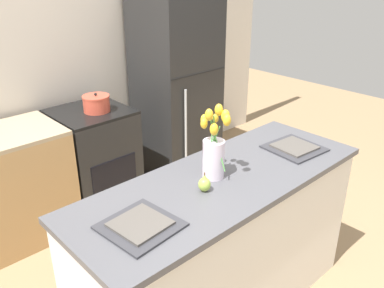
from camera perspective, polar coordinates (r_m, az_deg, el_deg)
back_wall at (r=3.67m, az=-19.48°, el=12.48°), size 5.20×0.08×2.70m
kitchen_island at (r=2.49m, az=4.05°, el=-14.23°), size 1.80×0.66×0.94m
stove_range at (r=3.65m, az=-13.43°, el=-1.97°), size 0.60×0.61×0.89m
refrigerator at (r=4.00m, az=-2.22°, el=7.80°), size 0.68×0.67×1.76m
flower_vase at (r=2.17m, az=3.10°, el=-0.91°), size 0.14×0.21×0.41m
pear_figurine at (r=2.08m, az=1.76°, el=-5.59°), size 0.06×0.06×0.11m
plate_setting_left at (r=1.85m, az=-7.27°, el=-11.23°), size 0.34×0.34×0.02m
plate_setting_right at (r=2.63m, az=14.18°, el=-0.50°), size 0.34×0.34×0.02m
cooking_pot at (r=3.43m, az=-13.27°, el=5.56°), size 0.22×0.22×0.16m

